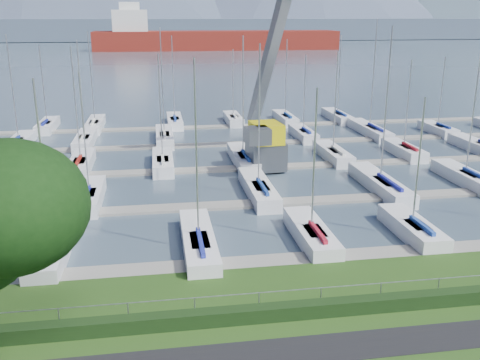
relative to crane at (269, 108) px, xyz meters
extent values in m
cube|color=black|center=(-4.98, -29.47, -5.32)|extent=(160.00, 2.00, 0.04)
cube|color=#445463|center=(-4.98, 233.53, -5.73)|extent=(800.00, 540.00, 0.20)
cube|color=black|center=(-4.98, -26.87, -4.98)|extent=(80.00, 0.70, 0.70)
cylinder|color=gray|center=(-4.98, -26.47, -4.13)|extent=(80.00, 0.04, 0.04)
cube|color=#48576A|center=(-4.98, 303.53, 0.67)|extent=(900.00, 80.00, 12.00)
cube|color=slate|center=(-4.98, -20.47, -5.55)|extent=(90.00, 1.60, 0.25)
cube|color=gray|center=(-4.98, -10.47, -5.55)|extent=(90.00, 1.60, 0.25)
cube|color=#65615E|center=(-4.98, -0.47, -5.55)|extent=(90.00, 1.60, 0.25)
cube|color=gray|center=(-4.98, 9.53, -5.55)|extent=(90.00, 1.60, 0.25)
cube|color=slate|center=(-4.98, 19.53, -5.55)|extent=(90.00, 1.60, 0.25)
sphere|color=black|center=(-14.70, -32.69, 2.84)|extent=(4.71, 4.71, 4.71)
cube|color=#55585C|center=(-0.46, -1.23, -4.13)|extent=(3.46, 3.46, 2.60)
cube|color=yellow|center=(-0.46, -1.23, -2.03)|extent=(2.88, 3.61, 1.80)
cube|color=slate|center=(1.34, 3.27, 6.97)|extent=(3.85, 11.10, 19.89)
cube|color=#575B5F|center=(-1.66, -3.23, -1.83)|extent=(2.18, 2.36, 1.40)
cube|color=maroon|center=(16.84, 186.40, -2.83)|extent=(103.16, 18.29, 10.00)
cube|color=silver|center=(-19.25, 186.30, 4.67)|extent=(14.04, 14.04, 12.00)
cube|color=silver|center=(-19.25, 186.30, 11.67)|extent=(8.02, 8.02, 4.00)
camera|label=1|loc=(-10.31, -48.23, 8.17)|focal=40.00mm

